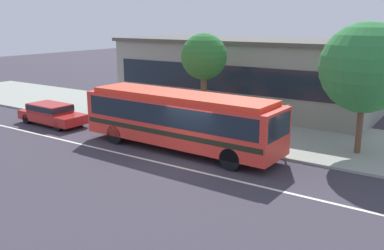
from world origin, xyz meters
name	(u,v)px	position (x,y,z in m)	size (l,w,h in m)	color
ground_plane	(188,162)	(0.00, 0.00, 0.00)	(120.00, 120.00, 0.00)	#393540
sidewalk_slab	(253,130)	(0.00, 6.71, 0.06)	(60.00, 8.00, 0.12)	#969B90
lane_stripe_center	(178,167)	(0.00, -0.80, 0.00)	(56.00, 0.16, 0.01)	silver
transit_bus	(180,117)	(-1.41, 1.36, 1.66)	(10.59, 2.80, 2.86)	red
sedan_behind_bus	(52,113)	(-11.05, 1.16, 0.73)	(4.72, 1.97, 1.29)	red
pedestrian_waiting_near_sign	(194,113)	(-2.87, 4.79, 1.08)	(0.39, 0.39, 1.65)	#23264C
bus_stop_sign	(286,123)	(3.30, 3.27, 1.63)	(0.09, 0.44, 2.35)	gray
street_tree_near_stop	(204,57)	(-2.75, 5.65, 4.21)	(2.67, 2.67, 5.48)	brown
street_tree_mid_block	(365,68)	(6.15, 5.41, 4.19)	(4.16, 4.16, 6.16)	brown
station_building	(245,74)	(-3.43, 12.36, 2.52)	(18.53, 8.00, 5.03)	gray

